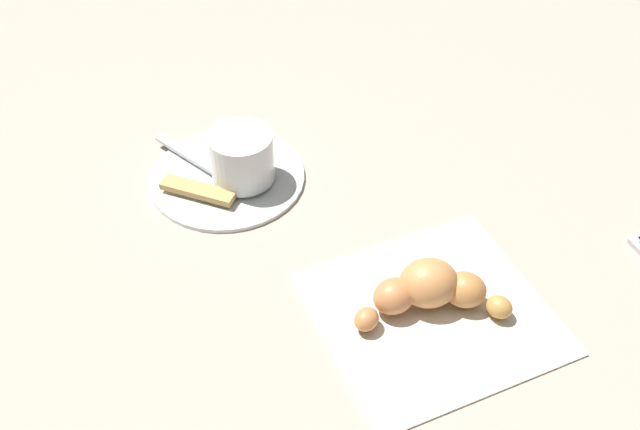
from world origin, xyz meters
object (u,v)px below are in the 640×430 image
espresso_cup (241,156)px  napkin (431,312)px  teaspoon (218,172)px  croissant (429,290)px  sugar_packet (198,190)px  saucer (227,176)px

espresso_cup → napkin: espresso_cup is taller
espresso_cup → teaspoon: size_ratio=0.65×
teaspoon → croissant: (-0.22, -0.08, 0.01)m
espresso_cup → teaspoon: espresso_cup is taller
napkin → croissant: 0.02m
espresso_cup → teaspoon: 0.03m
teaspoon → croissant: size_ratio=1.04×
sugar_packet → croissant: croissant is taller
espresso_cup → saucer: bearing=42.7°
napkin → saucer: bearing=16.9°
sugar_packet → napkin: sugar_packet is taller
saucer → napkin: size_ratio=0.83×
espresso_cup → sugar_packet: size_ratio=1.15×
saucer → napkin: 0.23m
espresso_cup → sugar_packet: 0.05m
espresso_cup → napkin: bearing=-165.0°
saucer → espresso_cup: (-0.01, -0.01, 0.03)m
teaspoon → croissant: bearing=-160.5°
saucer → teaspoon: 0.01m
espresso_cup → croissant: bearing=-164.1°
napkin → teaspoon: bearing=18.6°
sugar_packet → napkin: 0.24m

